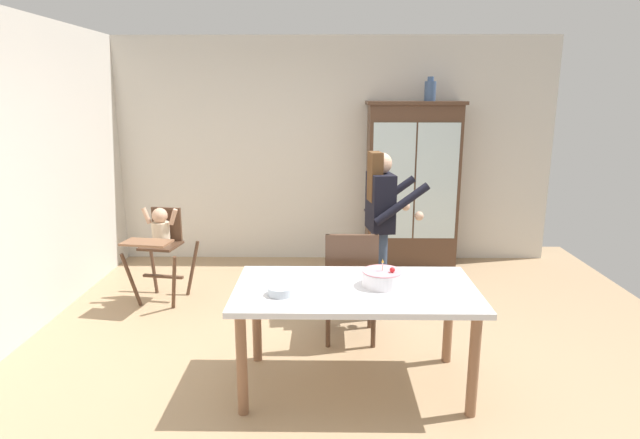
{
  "coord_description": "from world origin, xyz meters",
  "views": [
    {
      "loc": [
        -0.07,
        -3.79,
        2.02
      ],
      "look_at": [
        -0.12,
        0.7,
        0.95
      ],
      "focal_mm": 29.43,
      "sensor_mm": 36.0,
      "label": 1
    }
  ],
  "objects_px": {
    "dining_table": "(355,300)",
    "dining_chair_far_side": "(351,279)",
    "adult_person": "(381,214)",
    "birthday_cake": "(382,278)",
    "high_chair_with_toddler": "(161,238)",
    "china_cabinet": "(412,185)",
    "ceramic_vase": "(430,90)",
    "serving_bowl": "(281,291)"
  },
  "relations": [
    {
      "from": "china_cabinet",
      "to": "ceramic_vase",
      "type": "bearing_deg",
      "value": 1.29
    },
    {
      "from": "ceramic_vase",
      "to": "adult_person",
      "type": "relative_size",
      "value": 0.18
    },
    {
      "from": "serving_bowl",
      "to": "ceramic_vase",
      "type": "bearing_deg",
      "value": 63.26
    },
    {
      "from": "birthday_cake",
      "to": "dining_chair_far_side",
      "type": "relative_size",
      "value": 0.29
    },
    {
      "from": "ceramic_vase",
      "to": "birthday_cake",
      "type": "relative_size",
      "value": 0.96
    },
    {
      "from": "adult_person",
      "to": "birthday_cake",
      "type": "xyz_separation_m",
      "value": [
        -0.11,
        -1.22,
        -0.17
      ]
    },
    {
      "from": "ceramic_vase",
      "to": "adult_person",
      "type": "xyz_separation_m",
      "value": [
        -0.68,
        -1.53,
        -1.1
      ]
    },
    {
      "from": "china_cabinet",
      "to": "ceramic_vase",
      "type": "xyz_separation_m",
      "value": [
        0.17,
        0.0,
        1.09
      ]
    },
    {
      "from": "adult_person",
      "to": "dining_chair_far_side",
      "type": "xyz_separation_m",
      "value": [
        -0.29,
        -0.59,
        -0.41
      ]
    },
    {
      "from": "serving_bowl",
      "to": "china_cabinet",
      "type": "bearing_deg",
      "value": 65.87
    },
    {
      "from": "ceramic_vase",
      "to": "serving_bowl",
      "type": "distance_m",
      "value": 3.52
    },
    {
      "from": "high_chair_with_toddler",
      "to": "dining_table",
      "type": "relative_size",
      "value": 0.57
    },
    {
      "from": "ceramic_vase",
      "to": "dining_table",
      "type": "bearing_deg",
      "value": -109.36
    },
    {
      "from": "china_cabinet",
      "to": "dining_chair_far_side",
      "type": "bearing_deg",
      "value": -110.98
    },
    {
      "from": "ceramic_vase",
      "to": "birthday_cake",
      "type": "height_order",
      "value": "ceramic_vase"
    },
    {
      "from": "dining_table",
      "to": "high_chair_with_toddler",
      "type": "bearing_deg",
      "value": 139.39
    },
    {
      "from": "china_cabinet",
      "to": "ceramic_vase",
      "type": "relative_size",
      "value": 7.22
    },
    {
      "from": "serving_bowl",
      "to": "adult_person",
      "type": "bearing_deg",
      "value": 60.55
    },
    {
      "from": "ceramic_vase",
      "to": "china_cabinet",
      "type": "bearing_deg",
      "value": -178.71
    },
    {
      "from": "dining_chair_far_side",
      "to": "ceramic_vase",
      "type": "bearing_deg",
      "value": -114.53
    },
    {
      "from": "ceramic_vase",
      "to": "serving_bowl",
      "type": "relative_size",
      "value": 1.5
    },
    {
      "from": "birthday_cake",
      "to": "dining_table",
      "type": "bearing_deg",
      "value": -169.41
    },
    {
      "from": "dining_table",
      "to": "china_cabinet",
      "type": "bearing_deg",
      "value": 73.7
    },
    {
      "from": "china_cabinet",
      "to": "serving_bowl",
      "type": "relative_size",
      "value": 10.84
    },
    {
      "from": "dining_chair_far_side",
      "to": "adult_person",
      "type": "bearing_deg",
      "value": -116.05
    },
    {
      "from": "china_cabinet",
      "to": "dining_chair_far_side",
      "type": "distance_m",
      "value": 2.31
    },
    {
      "from": "china_cabinet",
      "to": "birthday_cake",
      "type": "bearing_deg",
      "value": -102.88
    },
    {
      "from": "dining_table",
      "to": "birthday_cake",
      "type": "bearing_deg",
      "value": 10.59
    },
    {
      "from": "ceramic_vase",
      "to": "adult_person",
      "type": "distance_m",
      "value": 2.0
    },
    {
      "from": "high_chair_with_toddler",
      "to": "dining_chair_far_side",
      "type": "height_order",
      "value": "dining_chair_far_side"
    },
    {
      "from": "china_cabinet",
      "to": "dining_table",
      "type": "distance_m",
      "value": 2.91
    },
    {
      "from": "high_chair_with_toddler",
      "to": "birthday_cake",
      "type": "height_order",
      "value": "high_chair_with_toddler"
    },
    {
      "from": "dining_table",
      "to": "birthday_cake",
      "type": "relative_size",
      "value": 5.9
    },
    {
      "from": "dining_chair_far_side",
      "to": "dining_table",
      "type": "bearing_deg",
      "value": 90.12
    },
    {
      "from": "high_chair_with_toddler",
      "to": "birthday_cake",
      "type": "relative_size",
      "value": 3.39
    },
    {
      "from": "ceramic_vase",
      "to": "serving_bowl",
      "type": "xyz_separation_m",
      "value": [
        -1.47,
        -2.92,
        -1.3
      ]
    },
    {
      "from": "dining_table",
      "to": "dining_chair_far_side",
      "type": "distance_m",
      "value": 0.67
    },
    {
      "from": "china_cabinet",
      "to": "dining_chair_far_side",
      "type": "height_order",
      "value": "china_cabinet"
    },
    {
      "from": "serving_bowl",
      "to": "dining_chair_far_side",
      "type": "xyz_separation_m",
      "value": [
        0.5,
        0.8,
        -0.21
      ]
    },
    {
      "from": "adult_person",
      "to": "dining_chair_far_side",
      "type": "bearing_deg",
      "value": 145.44
    },
    {
      "from": "china_cabinet",
      "to": "birthday_cake",
      "type": "distance_m",
      "value": 2.82
    },
    {
      "from": "adult_person",
      "to": "dining_chair_far_side",
      "type": "relative_size",
      "value": 1.59
    }
  ]
}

